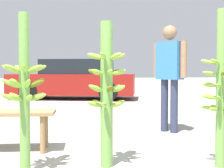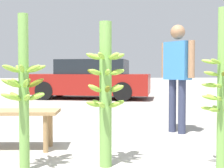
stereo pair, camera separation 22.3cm
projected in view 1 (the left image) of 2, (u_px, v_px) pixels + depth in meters
The scene contains 5 objects.
banana_stalk_left at pixel (24, 90), 2.88m from camera, with size 0.43×0.43×1.49m.
banana_stalk_center at pixel (107, 91), 3.08m from camera, with size 0.40×0.40×1.44m.
banana_stalk_right at pixel (221, 88), 3.06m from camera, with size 0.40×0.40×1.56m.
vendor_person at pixel (169, 68), 4.84m from camera, with size 0.41×0.57×1.66m.
parked_car at pixel (74, 80), 10.67m from camera, with size 4.49×2.79×1.34m.
Camera 1 is at (-0.60, -2.64, 0.95)m, focal length 50.00 mm.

